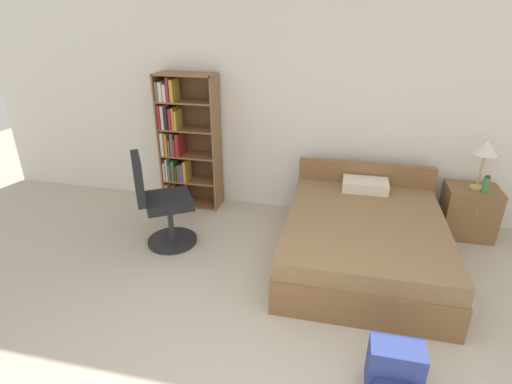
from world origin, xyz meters
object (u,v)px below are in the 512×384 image
(bed, at_px, (363,238))
(nightstand, at_px, (469,211))
(backpack_blue, at_px, (395,370))
(bookshelf, at_px, (183,143))
(office_chair, at_px, (160,204))
(table_lamp, at_px, (486,150))
(water_bottle, at_px, (486,185))

(bed, relative_size, nightstand, 3.28)
(backpack_blue, bearing_deg, bookshelf, 135.35)
(bed, relative_size, backpack_blue, 5.13)
(bookshelf, height_order, nightstand, bookshelf)
(bookshelf, xyz_separation_m, nightstand, (3.44, -0.06, -0.54))
(office_chair, height_order, nightstand, office_chair)
(table_lamp, distance_m, backpack_blue, 2.70)
(nightstand, bearing_deg, office_chair, -163.65)
(bookshelf, relative_size, office_chair, 1.62)
(bookshelf, bearing_deg, water_bottle, -2.74)
(table_lamp, height_order, water_bottle, table_lamp)
(bed, height_order, table_lamp, table_lamp)
(bookshelf, bearing_deg, nightstand, -1.04)
(bed, bearing_deg, office_chair, -175.68)
(nightstand, xyz_separation_m, water_bottle, (0.07, -0.11, 0.38))
(bookshelf, relative_size, table_lamp, 3.10)
(backpack_blue, bearing_deg, table_lamp, 67.06)
(water_bottle, xyz_separation_m, backpack_blue, (-1.05, -2.26, -0.50))
(bed, distance_m, office_chair, 2.14)
(bed, xyz_separation_m, backpack_blue, (0.19, -1.56, -0.09))
(bookshelf, relative_size, water_bottle, 8.89)
(backpack_blue, bearing_deg, water_bottle, 65.18)
(bed, xyz_separation_m, water_bottle, (1.24, 0.70, 0.41))
(bookshelf, relative_size, nightstand, 2.89)
(office_chair, bearing_deg, backpack_blue, -31.13)
(bed, height_order, nightstand, bed)
(office_chair, distance_m, backpack_blue, 2.73)
(nightstand, relative_size, table_lamp, 1.07)
(table_lamp, bearing_deg, bed, -146.13)
(bed, bearing_deg, water_bottle, 29.53)
(bed, distance_m, water_bottle, 1.48)
(water_bottle, bearing_deg, bookshelf, 177.26)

